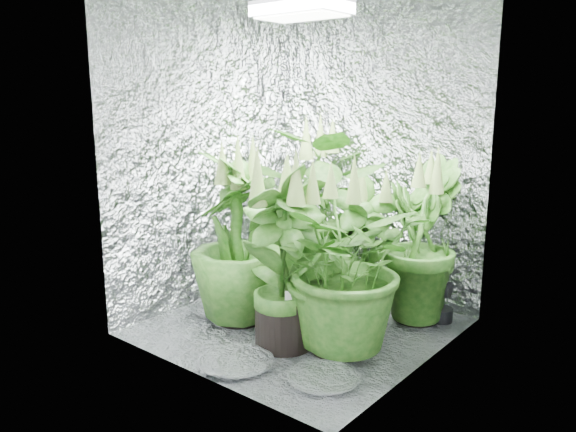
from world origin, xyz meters
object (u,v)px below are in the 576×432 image
(plant_a, at_px, (313,209))
(plant_f, at_px, (284,259))
(plant_c, at_px, (420,242))
(circulation_fan, at_px, (437,296))
(plant_b, at_px, (364,254))
(plant_d, at_px, (238,239))
(grow_lamp, at_px, (301,9))
(plant_e, at_px, (337,262))

(plant_a, xyz_separation_m, plant_f, (0.44, -0.84, -0.09))
(plant_c, relative_size, circulation_fan, 2.94)
(plant_b, bearing_deg, plant_d, -145.23)
(plant_f, height_order, circulation_fan, plant_f)
(plant_c, distance_m, circulation_fan, 0.37)
(plant_d, bearing_deg, plant_b, 34.77)
(grow_lamp, relative_size, circulation_fan, 1.36)
(grow_lamp, height_order, circulation_fan, grow_lamp)
(plant_b, xyz_separation_m, plant_f, (-0.18, -0.54, 0.06))
(grow_lamp, distance_m, plant_d, 1.36)
(grow_lamp, distance_m, plant_a, 1.40)
(plant_b, xyz_separation_m, plant_c, (0.22, 0.27, 0.05))
(plant_a, relative_size, plant_b, 1.27)
(plant_a, xyz_separation_m, plant_d, (-0.01, -0.74, -0.07))
(plant_c, xyz_separation_m, plant_d, (-0.85, -0.70, 0.02))
(plant_c, bearing_deg, circulation_fan, 37.01)
(plant_b, relative_size, plant_d, 0.86)
(grow_lamp, height_order, plant_d, grow_lamp)
(plant_b, distance_m, circulation_fan, 0.55)
(plant_d, distance_m, circulation_fan, 1.28)
(plant_b, bearing_deg, plant_c, 50.48)
(grow_lamp, height_order, plant_e, grow_lamp)
(plant_c, height_order, plant_e, plant_c)
(grow_lamp, relative_size, plant_f, 0.45)
(plant_d, bearing_deg, plant_c, 39.72)
(plant_f, relative_size, circulation_fan, 3.03)
(plant_a, bearing_deg, plant_d, -90.91)
(grow_lamp, height_order, plant_f, grow_lamp)
(grow_lamp, relative_size, plant_d, 0.44)
(plant_b, height_order, plant_f, plant_f)
(grow_lamp, distance_m, circulation_fan, 1.88)
(grow_lamp, bearing_deg, plant_b, 44.87)
(plant_c, bearing_deg, plant_f, -116.34)
(circulation_fan, bearing_deg, plant_f, -126.20)
(plant_c, xyz_separation_m, circulation_fan, (0.10, 0.07, -0.34))
(plant_d, relative_size, plant_e, 1.07)
(plant_f, xyz_separation_m, circulation_fan, (0.50, 0.88, -0.35))
(plant_a, bearing_deg, plant_b, -26.60)
(plant_c, xyz_separation_m, plant_f, (-0.40, -0.81, 0.00))
(grow_lamp, xyz_separation_m, plant_d, (-0.35, -0.16, -1.30))
(grow_lamp, distance_m, plant_c, 1.52)
(plant_a, height_order, plant_b, plant_a)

